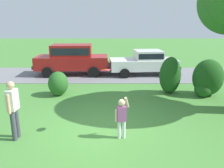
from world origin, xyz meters
name	(u,v)px	position (x,y,z in m)	size (l,w,h in m)	color
ground_plane	(103,131)	(0.00, 0.00, 0.00)	(80.00, 80.00, 0.00)	#478438
driveway_strip	(108,75)	(0.00, 7.76, 0.01)	(28.00, 4.40, 0.02)	slate
shrub_near_tree	(58,83)	(-2.21, 3.58, 0.56)	(0.91, 0.98, 1.12)	#286023
shrub_centre_left	(170,76)	(3.01, 3.89, 0.82)	(1.00, 0.86, 1.75)	#1E511C
shrub_centre	(207,79)	(4.64, 3.55, 0.78)	(1.39, 1.22, 1.68)	#1E511C
parked_sedan	(145,62)	(2.36, 7.83, 0.85)	(4.52, 2.34, 1.56)	white
parked_suv	(72,58)	(-2.27, 7.86, 1.08)	(4.76, 2.23, 1.92)	maroon
child_thrower	(122,115)	(0.55, -0.45, 0.72)	(0.43, 0.31, 1.29)	white
frisbee	(106,70)	(0.10, -0.11, 1.98)	(0.29, 0.28, 0.10)	red
adult_onlooker	(13,107)	(-2.53, -0.48, 0.98)	(0.25, 0.53, 1.74)	#3F3F4C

